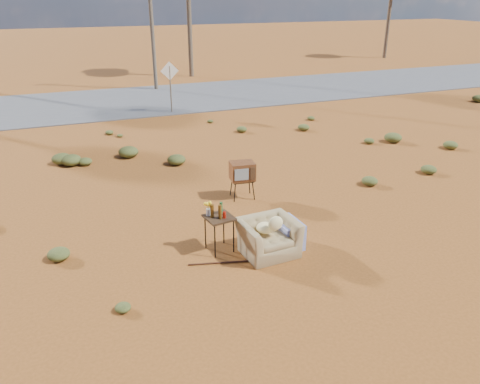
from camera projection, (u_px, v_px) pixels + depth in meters
name	position (u px, v px, depth m)	size (l,w,h in m)	color
ground	(242.00, 245.00, 9.77)	(140.00, 140.00, 0.00)	brown
highway	(127.00, 101.00, 22.59)	(140.00, 7.00, 0.04)	#565659
armchair	(272.00, 232.00, 9.38)	(1.33, 0.90, 0.96)	#9C8355
tv_unit	(242.00, 172.00, 11.78)	(0.65, 0.55, 0.96)	black
side_table	(217.00, 215.00, 9.31)	(0.60, 0.60, 1.07)	#392715
rusty_bar	(221.00, 263.00, 9.12)	(0.03, 0.03, 1.29)	#452412
road_sign	(170.00, 78.00, 19.95)	(0.78, 0.06, 2.19)	brown
utility_pole_center	(151.00, 8.00, 23.77)	(1.40, 0.20, 8.00)	brown
scrub_patch	(157.00, 174.00, 13.21)	(17.49, 8.07, 0.33)	#515927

